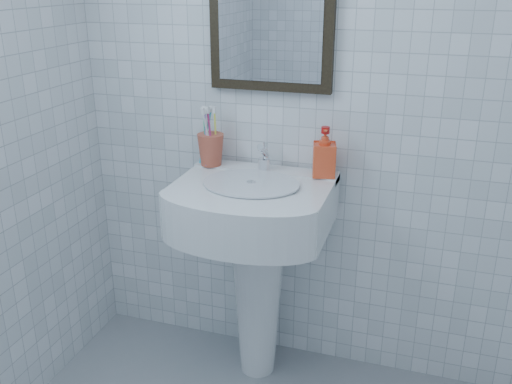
% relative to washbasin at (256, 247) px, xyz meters
% --- Properties ---
extents(wall_back, '(2.20, 0.02, 2.50)m').
position_rel_washbasin_xyz_m(wall_back, '(0.26, 0.21, 0.62)').
color(wall_back, white).
rests_on(wall_back, ground).
extents(washbasin, '(0.61, 0.44, 0.93)m').
position_rel_washbasin_xyz_m(washbasin, '(0.00, 0.00, 0.00)').
color(washbasin, white).
rests_on(washbasin, ground).
extents(faucet, '(0.05, 0.11, 0.13)m').
position_rel_washbasin_xyz_m(faucet, '(0.00, 0.11, 0.35)').
color(faucet, silver).
rests_on(faucet, washbasin).
extents(toothbrush_cup, '(0.14, 0.14, 0.13)m').
position_rel_washbasin_xyz_m(toothbrush_cup, '(-0.24, 0.11, 0.37)').
color(toothbrush_cup, '#B64C36').
rests_on(toothbrush_cup, washbasin).
extents(soap_dispenser, '(0.11, 0.11, 0.20)m').
position_rel_washbasin_xyz_m(soap_dispenser, '(0.25, 0.12, 0.40)').
color(soap_dispenser, red).
rests_on(soap_dispenser, washbasin).
extents(wall_mirror, '(0.50, 0.04, 0.62)m').
position_rel_washbasin_xyz_m(wall_mirror, '(0.00, 0.19, 0.92)').
color(wall_mirror, black).
rests_on(wall_mirror, wall_back).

